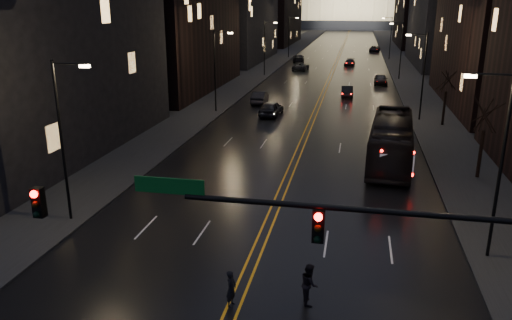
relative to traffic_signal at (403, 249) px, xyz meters
The scene contains 30 objects.
road 130.24m from the traffic_signal, 92.60° to the left, with size 20.00×320.00×0.02m, color black.
sidewalk_left 131.62m from the traffic_signal, 98.71° to the left, with size 8.00×320.00×0.16m, color black.
sidewalk_right 130.35m from the traffic_signal, 86.44° to the left, with size 8.00×320.00×0.16m, color black.
center_line 130.24m from the traffic_signal, 92.60° to the left, with size 0.62×320.00×0.01m, color orange.
building_left_near 35.26m from the traffic_signal, 140.72° to the left, with size 12.00×28.00×22.00m, color black.
building_left_far 95.98m from the traffic_signal, 106.30° to the left, with size 12.00×34.00×20.00m, color black.
building_left_dist 142.73m from the traffic_signal, 100.88° to the left, with size 12.00×40.00×24.00m, color black.
building_right_dist 140.94m from the traffic_signal, 83.85° to the left, with size 12.00×40.00×22.00m, color black.
traffic_signal is the anchor object (origin of this frame).
streetlamp_right_near 11.14m from the traffic_signal, 63.88° to the left, with size 2.13×0.25×9.00m.
streetlamp_left_near 19.48m from the traffic_signal, 149.10° to the left, with size 2.13×0.25×9.00m.
streetlamp_right_mid 40.30m from the traffic_signal, 83.01° to the left, with size 2.13×0.25×9.00m.
streetlamp_left_mid 43.36m from the traffic_signal, 112.68° to the left, with size 2.13×0.25×9.00m.
streetlamp_right_far 70.18m from the traffic_signal, 85.99° to the left, with size 2.13×0.25×9.00m.
streetlamp_left_far 71.97m from the traffic_signal, 103.43° to the left, with size 2.13×0.25×9.00m.
streetlamp_right_dist 100.12m from the traffic_signal, 87.19° to the left, with size 2.13×0.25×9.00m.
streetlamp_left_dist 101.39m from the traffic_signal, 99.49° to the left, with size 2.13×0.25×9.00m.
tree_right_mid 23.13m from the traffic_signal, 72.13° to the left, with size 2.40×2.40×6.65m.
tree_right_far 38.67m from the traffic_signal, 79.43° to the left, with size 2.40×2.40×6.65m.
bus 25.00m from the traffic_signal, 86.98° to the left, with size 2.95×12.61×3.51m, color black.
oncoming_car_a 41.08m from the traffic_signal, 104.89° to the left, with size 1.93×4.80×1.63m, color black.
oncoming_car_b 48.10m from the traffic_signal, 105.79° to the left, with size 1.63×4.67×1.54m, color black.
oncoming_car_c 79.30m from the traffic_signal, 98.48° to the left, with size 2.39×5.19×1.44m, color black.
oncoming_car_d 92.79m from the traffic_signal, 98.46° to the left, with size 2.27×5.58×1.62m, color black.
receding_car_a 53.07m from the traffic_signal, 92.90° to the left, with size 1.47×4.23×1.39m, color black.
receding_car_b 64.33m from the traffic_signal, 88.21° to the left, with size 1.92×4.78×1.63m, color black.
receding_car_c 87.48m from the traffic_signal, 92.02° to the left, with size 1.81×4.45×1.29m, color black.
receding_car_d 119.02m from the traffic_signal, 88.80° to the left, with size 2.46×5.33×1.48m, color black.
pedestrian_a 8.30m from the traffic_signal, 148.08° to the left, with size 0.58×0.38×1.58m, color black.
pedestrian_b 6.91m from the traffic_signal, 122.72° to the left, with size 0.85×0.47×1.75m, color black.
Camera 1 is at (4.33, -13.25, 11.73)m, focal length 35.00 mm.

